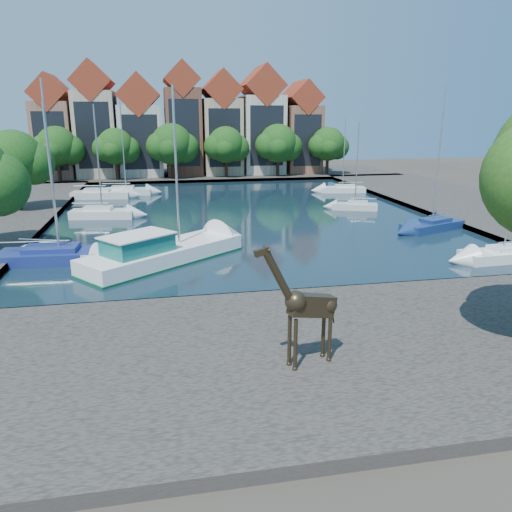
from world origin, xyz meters
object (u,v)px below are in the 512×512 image
Objects in this scene: motorsailer at (159,251)px; sailboat_right_a at (504,253)px; giraffe_statue at (306,306)px; sailboat_left_a at (60,252)px.

motorsailer is 23.62m from sailboat_right_a.
sailboat_right_a is at bearing -9.14° from motorsailer.
motorsailer reaches higher than giraffe_statue.
motorsailer is 1.22× the size of sailboat_right_a.
giraffe_statue is 17.19m from motorsailer.
sailboat_left_a is at bearing 169.31° from sailboat_right_a.
sailboat_right_a is (23.31, -3.75, -0.35)m from motorsailer.
sailboat_left_a reaches higher than motorsailer.
sailboat_right_a is at bearing -10.69° from sailboat_left_a.
sailboat_left_a is (-12.10, 18.11, -2.22)m from giraffe_statue.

